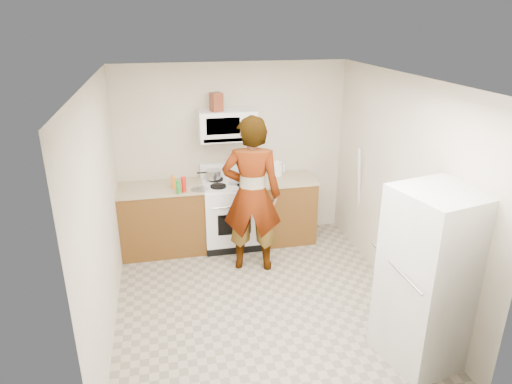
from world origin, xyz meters
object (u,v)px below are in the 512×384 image
object	(u,v)px
fridge	(430,278)
gas_range	(231,212)
kettle	(277,169)
microwave	(227,125)
person	(252,195)
saucepan	(213,175)

from	to	relation	value
fridge	gas_range	bearing A→B (deg)	105.13
gas_range	kettle	bearing A→B (deg)	12.99
gas_range	microwave	size ratio (longest dim) A/B	1.49
person	fridge	bearing A→B (deg)	136.83
microwave	saucepan	world-z (taller)	microwave
gas_range	microwave	bearing A→B (deg)	90.00
person	saucepan	bearing A→B (deg)	-51.44
gas_range	person	bearing A→B (deg)	-76.63
gas_range	fridge	distance (m)	3.03
gas_range	saucepan	world-z (taller)	gas_range
person	kettle	distance (m)	1.01
fridge	microwave	bearing A→B (deg)	104.04
microwave	saucepan	xyz separation A→B (m)	(-0.21, 0.01, -0.69)
person	gas_range	bearing A→B (deg)	-61.99
microwave	saucepan	bearing A→B (deg)	175.84
fridge	kettle	size ratio (longest dim) A/B	9.04
gas_range	microwave	distance (m)	1.22
microwave	kettle	bearing A→B (deg)	2.78
microwave	fridge	size ratio (longest dim) A/B	0.45
fridge	person	bearing A→B (deg)	109.50
person	kettle	world-z (taller)	person
fridge	kettle	xyz separation A→B (m)	(-0.70, 2.83, 0.18)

